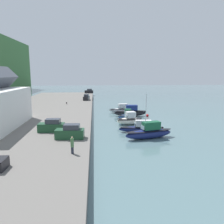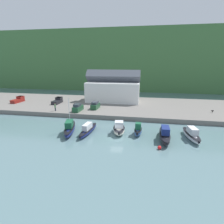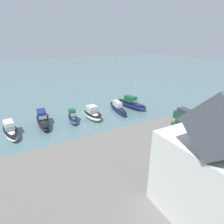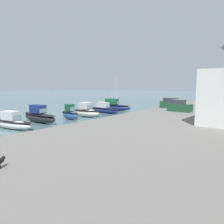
# 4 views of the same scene
# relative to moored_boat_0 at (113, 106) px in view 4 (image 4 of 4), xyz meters

# --- Properties ---
(ground_plane) EXTENTS (320.00, 320.00, 0.00)m
(ground_plane) POSITION_rel_moored_boat_0_xyz_m (10.40, -1.07, -1.06)
(ground_plane) COLOR slate
(quay_promenade) EXTENTS (137.65, 26.04, 1.22)m
(quay_promenade) POSITION_rel_moored_boat_0_xyz_m (10.40, 22.83, -0.45)
(quay_promenade) COLOR slate
(quay_promenade) RESTS_ON ground_plane
(moored_boat_0) EXTENTS (3.92, 8.78, 7.65)m
(moored_boat_0) POSITION_rel_moored_boat_0_xyz_m (0.00, 0.00, 0.00)
(moored_boat_0) COLOR navy
(moored_boat_0) RESTS_ON ground_plane
(moored_boat_1) EXTENTS (2.56, 8.59, 2.29)m
(moored_boat_1) POSITION_rel_moored_boat_0_xyz_m (3.95, 0.43, -0.24)
(moored_boat_1) COLOR navy
(moored_boat_1) RESTS_ON ground_plane
(moored_boat_2) EXTENTS (3.14, 5.72, 2.76)m
(moored_boat_2) POSITION_rel_moored_boat_0_xyz_m (10.50, 1.60, -0.04)
(moored_boat_2) COLOR white
(moored_boat_2) RESTS_ON ground_plane
(moored_boat_3) EXTENTS (1.84, 4.22, 2.70)m
(moored_boat_3) POSITION_rel_moored_boat_0_xyz_m (14.57, 1.49, -0.07)
(moored_boat_3) COLOR #33568E
(moored_boat_3) RESTS_ON ground_plane
(moored_boat_4) EXTENTS (2.26, 8.33, 2.85)m
(moored_boat_4) POSITION_rel_moored_boat_0_xyz_m (19.80, -0.11, -0.01)
(moored_boat_4) COLOR black
(moored_boat_4) RESTS_ON ground_plane
(moored_boat_5) EXTENTS (3.01, 7.60, 2.47)m
(moored_boat_5) POSITION_rel_moored_boat_0_xyz_m (25.13, 1.37, -0.17)
(moored_boat_5) COLOR white
(moored_boat_5) RESTS_ON ground_plane
(parked_car_0) EXTENTS (2.02, 4.29, 2.16)m
(parked_car_0) POSITION_rel_moored_boat_0_xyz_m (1.28, 16.28, 1.08)
(parked_car_0) COLOR #1E4C2D
(parked_car_0) RESTS_ON quay_promenade
(parked_car_2) EXTENTS (2.07, 4.31, 2.16)m
(parked_car_2) POSITION_rel_moored_boat_0_xyz_m (-2.95, 12.78, 1.08)
(parked_car_2) COLOR #1E4C2D
(parked_car_2) RESTS_ON quay_promenade
(pickup_truck_1) EXTENTS (2.06, 4.76, 1.90)m
(pickup_truck_1) POSITION_rel_moored_boat_0_xyz_m (-13.19, 20.95, 0.98)
(pickup_truck_1) COLOR black
(pickup_truck_1) RESTS_ON quay_promenade
(person_on_quay) EXTENTS (0.40, 0.40, 2.14)m
(person_on_quay) POSITION_rel_moored_boat_0_xyz_m (-9.41, 11.85, 1.26)
(person_on_quay) COLOR #232838
(person_on_quay) RESTS_ON quay_promenade
(dog_on_quay) EXTENTS (0.86, 0.60, 0.68)m
(dog_on_quay) POSITION_rel_moored_boat_0_xyz_m (34.63, 17.87, 0.62)
(dog_on_quay) COLOR black
(dog_on_quay) RESTS_ON quay_promenade
(mooring_buoy_0) EXTENTS (0.67, 0.67, 0.67)m
(mooring_buoy_0) POSITION_rel_moored_boat_0_xyz_m (18.51, -4.29, -0.72)
(mooring_buoy_0) COLOR red
(mooring_buoy_0) RESTS_ON ground_plane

